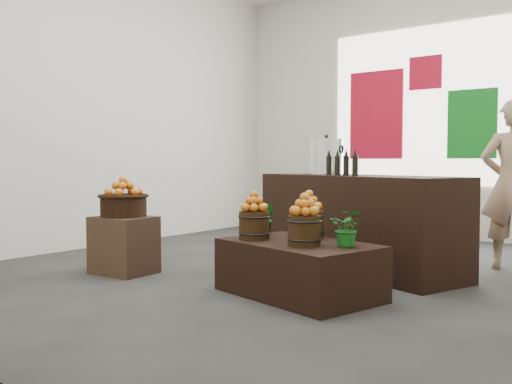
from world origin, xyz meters
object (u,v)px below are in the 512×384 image
Objects in this scene: display_table at (299,269)px; wicker_basket at (123,206)px; counter at (357,222)px; crate at (124,245)px; stock_pot_left at (326,158)px.

wicker_basket is at bearing -158.68° from display_table.
wicker_basket is 0.19× the size of counter.
counter reaches higher than crate.
wicker_basket is 0.35× the size of display_table.
display_table is (1.98, 0.24, -0.46)m from wicker_basket.
display_table is 1.45m from counter.
crate is 1.54× the size of stock_pot_left.
wicker_basket is 1.24× the size of stock_pot_left.
stock_pot_left is at bearing 180.00° from counter.
wicker_basket is at bearing -126.26° from stock_pot_left.
stock_pot_left is (-0.64, 1.59, 0.97)m from display_table.
stock_pot_left is at bearing 53.74° from wicker_basket.
stock_pot_left is (1.34, 1.83, 0.90)m from crate.
crate is 1.25× the size of wicker_basket.
display_table is at bearing 6.84° from crate.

